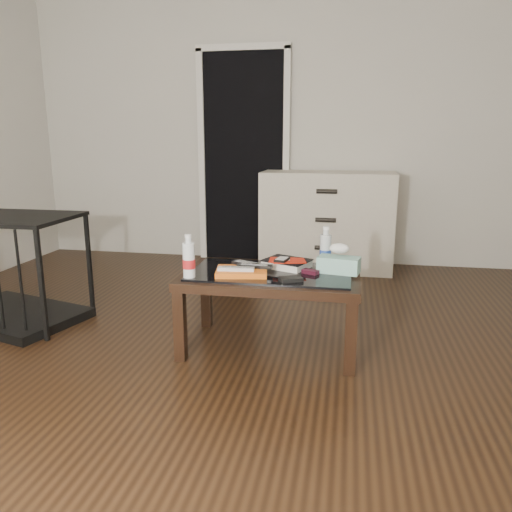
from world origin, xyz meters
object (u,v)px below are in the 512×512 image
at_px(water_bottle_left, 189,256).
at_px(tissue_box, 339,265).
at_px(pet_crate, 10,287).
at_px(dresser, 327,221).
at_px(coffee_table, 271,282).
at_px(textbook, 287,263).
at_px(water_bottle_right, 325,247).

relative_size(water_bottle_left, tissue_box, 1.03).
xyz_separation_m(pet_crate, water_bottle_left, (1.36, -0.32, 0.35)).
bearing_deg(dresser, pet_crate, -137.78).
relative_size(dresser, water_bottle_left, 5.07).
bearing_deg(tissue_box, coffee_table, -161.04).
bearing_deg(dresser, tissue_box, -84.64).
height_order(textbook, water_bottle_right, water_bottle_right).
height_order(coffee_table, tissue_box, tissue_box).
bearing_deg(coffee_table, dresser, 83.24).
relative_size(coffee_table, water_bottle_left, 4.20).
relative_size(coffee_table, dresser, 0.83).
xyz_separation_m(dresser, water_bottle_left, (-0.65, -2.10, 0.13)).
distance_m(coffee_table, dresser, 1.92).
distance_m(coffee_table, water_bottle_left, 0.50).
xyz_separation_m(coffee_table, water_bottle_right, (0.30, 0.18, 0.18)).
distance_m(dresser, textbook, 1.80).
xyz_separation_m(pet_crate, tissue_box, (2.16, -0.08, 0.28)).
height_order(dresser, water_bottle_left, dresser).
distance_m(water_bottle_left, water_bottle_right, 0.81).
relative_size(dresser, pet_crate, 1.17).
distance_m(coffee_table, tissue_box, 0.40).
xyz_separation_m(water_bottle_left, tissue_box, (0.80, 0.25, -0.07)).
relative_size(pet_crate, tissue_box, 4.46).
relative_size(coffee_table, tissue_box, 4.35).
bearing_deg(tissue_box, water_bottle_left, -151.69).
height_order(water_bottle_right, tissue_box, water_bottle_right).
bearing_deg(pet_crate, dresser, 56.88).
height_order(pet_crate, tissue_box, pet_crate).
relative_size(water_bottle_right, tissue_box, 1.03).
height_order(textbook, water_bottle_left, water_bottle_left).
bearing_deg(textbook, coffee_table, -101.91).
xyz_separation_m(dresser, textbook, (-0.15, -1.80, 0.03)).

